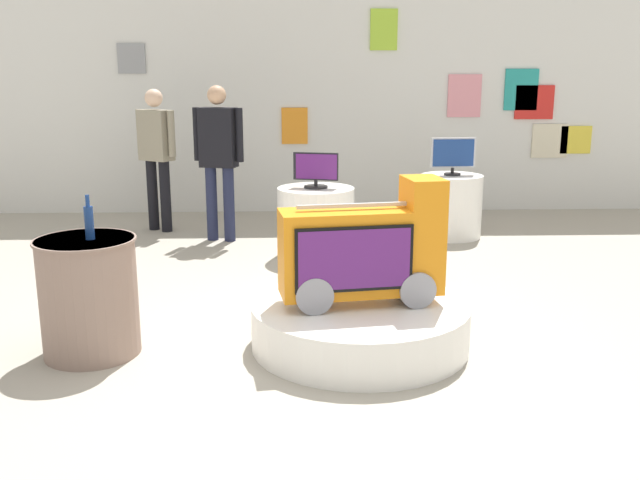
# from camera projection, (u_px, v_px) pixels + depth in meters

# --- Properties ---
(ground_plane) EXTENTS (30.00, 30.00, 0.00)m
(ground_plane) POSITION_uv_depth(u_px,v_px,m) (314.00, 356.00, 4.58)
(ground_plane) COLOR #A8A091
(back_wall_display) EXTENTS (11.02, 0.13, 3.20)m
(back_wall_display) POSITION_uv_depth(u_px,v_px,m) (304.00, 87.00, 8.95)
(back_wall_display) COLOR silver
(back_wall_display) RESTS_ON ground
(main_display_pedestal) EXTENTS (1.46, 1.46, 0.30)m
(main_display_pedestal) POSITION_uv_depth(u_px,v_px,m) (360.00, 324.00, 4.72)
(main_display_pedestal) COLOR white
(main_display_pedestal) RESTS_ON ground
(novelty_firetruck_tv) EXTENTS (1.10, 0.52, 0.83)m
(novelty_firetruck_tv) POSITION_uv_depth(u_px,v_px,m) (364.00, 254.00, 4.61)
(novelty_firetruck_tv) COLOR gray
(novelty_firetruck_tv) RESTS_ON main_display_pedestal
(display_pedestal_left_rear) EXTENTS (0.76, 0.76, 0.69)m
(display_pedestal_left_rear) POSITION_uv_depth(u_px,v_px,m) (316.00, 222.00, 6.95)
(display_pedestal_left_rear) COLOR white
(display_pedestal_left_rear) RESTS_ON ground
(tv_on_left_rear) EXTENTS (0.44, 0.23, 0.35)m
(tv_on_left_rear) POSITION_uv_depth(u_px,v_px,m) (316.00, 170.00, 6.82)
(tv_on_left_rear) COLOR black
(tv_on_left_rear) RESTS_ON display_pedestal_left_rear
(display_pedestal_center_rear) EXTENTS (0.68, 0.68, 0.69)m
(display_pedestal_center_rear) POSITION_uv_depth(u_px,v_px,m) (451.00, 206.00, 7.79)
(display_pedestal_center_rear) COLOR white
(display_pedestal_center_rear) RESTS_ON ground
(tv_on_center_rear) EXTENTS (0.49, 0.18, 0.41)m
(tv_on_center_rear) POSITION_uv_depth(u_px,v_px,m) (453.00, 155.00, 7.65)
(tv_on_center_rear) COLOR black
(tv_on_center_rear) RESTS_ON display_pedestal_center_rear
(side_table_round) EXTENTS (0.64, 0.64, 0.77)m
(side_table_round) POSITION_uv_depth(u_px,v_px,m) (89.00, 296.00, 4.53)
(side_table_round) COLOR gray
(side_table_round) RESTS_ON ground
(bottle_on_side_table) EXTENTS (0.06, 0.06, 0.28)m
(bottle_on_side_table) POSITION_uv_depth(u_px,v_px,m) (89.00, 221.00, 4.41)
(bottle_on_side_table) COLOR navy
(bottle_on_side_table) RESTS_ON side_table_round
(shopper_browsing_near_truck) EXTENTS (0.48, 0.38, 1.61)m
(shopper_browsing_near_truck) POSITION_uv_depth(u_px,v_px,m) (156.00, 149.00, 7.95)
(shopper_browsing_near_truck) COLOR black
(shopper_browsing_near_truck) RESTS_ON ground
(shopper_browsing_rear) EXTENTS (0.54, 0.30, 1.66)m
(shopper_browsing_rear) POSITION_uv_depth(u_px,v_px,m) (219.00, 152.00, 7.47)
(shopper_browsing_rear) COLOR #1E233F
(shopper_browsing_rear) RESTS_ON ground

